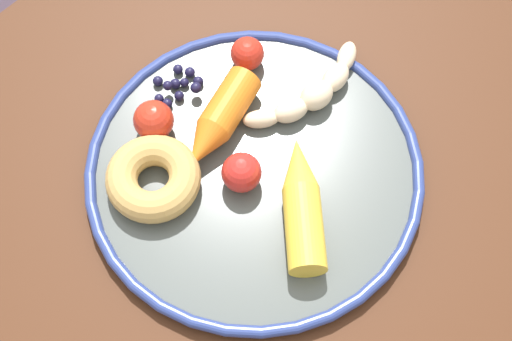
% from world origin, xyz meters
% --- Properties ---
extents(dining_table, '(0.99, 0.72, 0.75)m').
position_xyz_m(dining_table, '(0.00, 0.00, 0.64)').
color(dining_table, '#452413').
rests_on(dining_table, ground_plane).
extents(plate, '(0.35, 0.35, 0.02)m').
position_xyz_m(plate, '(-0.06, 0.00, 0.76)').
color(plate, '#49504E').
rests_on(plate, dining_table).
extents(banana, '(0.16, 0.06, 0.03)m').
position_xyz_m(banana, '(-0.16, -0.01, 0.78)').
color(banana, beige).
rests_on(banana, plate).
extents(carrot_orange, '(0.12, 0.07, 0.04)m').
position_xyz_m(carrot_orange, '(-0.07, -0.06, 0.78)').
color(carrot_orange, orange).
rests_on(carrot_orange, plate).
extents(carrot_yellow, '(0.12, 0.13, 0.04)m').
position_xyz_m(carrot_yellow, '(-0.06, 0.06, 0.78)').
color(carrot_yellow, yellow).
rests_on(carrot_yellow, plate).
extents(donut, '(0.13, 0.13, 0.03)m').
position_xyz_m(donut, '(0.02, -0.06, 0.78)').
color(donut, tan).
rests_on(donut, plate).
extents(blueberry_pile, '(0.06, 0.05, 0.02)m').
position_xyz_m(blueberry_pile, '(-0.07, -0.13, 0.77)').
color(blueberry_pile, '#191638').
rests_on(blueberry_pile, plate).
extents(tomato_near, '(0.04, 0.04, 0.04)m').
position_xyz_m(tomato_near, '(-0.15, -0.09, 0.78)').
color(tomato_near, red).
rests_on(tomato_near, plate).
extents(tomato_mid, '(0.04, 0.04, 0.04)m').
position_xyz_m(tomato_mid, '(-0.04, -0.00, 0.78)').
color(tomato_mid, red).
rests_on(tomato_mid, plate).
extents(tomato_far, '(0.04, 0.04, 0.04)m').
position_xyz_m(tomato_far, '(-0.02, -0.11, 0.78)').
color(tomato_far, red).
rests_on(tomato_far, plate).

